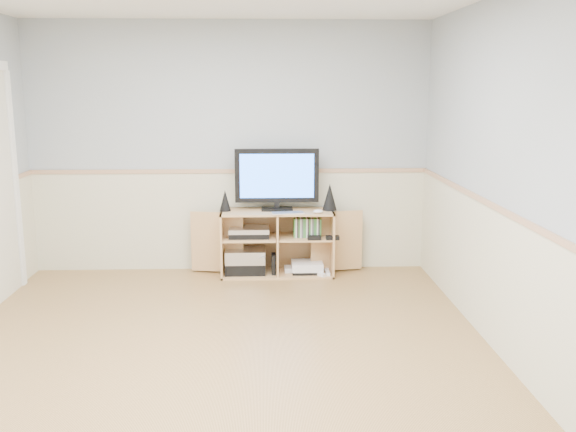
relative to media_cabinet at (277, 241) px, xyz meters
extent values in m
cube|color=tan|center=(-0.47, -2.06, -0.34)|extent=(4.00, 4.50, 0.02)
cube|color=#A2ABB0|center=(1.54, -2.06, 0.92)|extent=(0.02, 4.50, 2.50)
cube|color=#A2ABB0|center=(-0.47, 0.20, 0.92)|extent=(4.00, 0.02, 2.50)
cube|color=#A2ABB0|center=(-0.47, -4.32, 0.92)|extent=(4.00, 0.02, 2.50)
cube|color=beige|center=(-0.47, 0.18, 0.17)|extent=(4.00, 0.01, 1.00)
cube|color=tan|center=(-0.47, 0.17, 0.69)|extent=(4.00, 0.02, 0.04)
cube|color=tan|center=(0.00, -0.05, -0.32)|extent=(1.11, 0.42, 0.02)
cube|color=tan|center=(0.00, -0.05, 0.31)|extent=(1.11, 0.42, 0.02)
cube|color=tan|center=(-0.55, -0.05, -0.01)|extent=(0.02, 0.42, 0.65)
cube|color=tan|center=(0.55, -0.05, -0.01)|extent=(0.02, 0.42, 0.65)
cube|color=tan|center=(0.00, 0.15, -0.01)|extent=(1.11, 0.02, 0.65)
cube|color=tan|center=(0.00, -0.05, -0.01)|extent=(0.02, 0.40, 0.61)
cube|color=tan|center=(-0.28, -0.05, 0.05)|extent=(0.53, 0.38, 0.02)
cube|color=tan|center=(0.28, -0.05, 0.05)|extent=(0.53, 0.38, 0.02)
cube|color=tan|center=(-0.60, 0.00, -0.01)|extent=(0.53, 0.11, 0.61)
cube|color=tan|center=(0.60, 0.00, -0.01)|extent=(0.53, 0.11, 0.61)
cube|color=black|center=(0.00, 0.00, 0.33)|extent=(0.31, 0.18, 0.02)
cube|color=black|center=(0.00, 0.00, 0.37)|extent=(0.05, 0.04, 0.06)
cube|color=black|center=(0.00, 0.00, 0.66)|extent=(0.83, 0.05, 0.53)
cube|color=blue|center=(0.00, -0.03, 0.66)|extent=(0.73, 0.01, 0.43)
cone|color=black|center=(-0.51, -0.03, 0.42)|extent=(0.11, 0.11, 0.21)
cone|color=black|center=(0.52, -0.03, 0.45)|extent=(0.14, 0.14, 0.27)
cube|color=white|center=(0.10, -0.19, 0.32)|extent=(0.33, 0.17, 0.01)
ellipsoid|color=white|center=(0.40, -0.19, 0.34)|extent=(0.11, 0.08, 0.04)
cube|color=black|center=(-0.32, -0.05, -0.26)|extent=(0.40, 0.30, 0.11)
cube|color=silver|center=(-0.32, -0.05, -0.14)|extent=(0.40, 0.30, 0.13)
cube|color=black|center=(-0.28, -0.05, 0.08)|extent=(0.40, 0.28, 0.05)
cube|color=silver|center=(-0.28, -0.05, 0.13)|extent=(0.40, 0.28, 0.05)
cube|color=black|center=(-0.04, -0.10, -0.21)|extent=(0.04, 0.14, 0.20)
cube|color=white|center=(0.18, -0.02, -0.29)|extent=(0.21, 0.16, 0.05)
cube|color=black|center=(0.30, -0.07, -0.30)|extent=(0.30, 0.24, 0.03)
cube|color=white|center=(0.30, -0.07, -0.24)|extent=(0.31, 0.26, 0.08)
cube|color=white|center=(0.50, -0.15, -0.30)|extent=(0.04, 0.14, 0.03)
cube|color=white|center=(0.48, 0.01, -0.30)|extent=(0.09, 0.15, 0.03)
cube|color=#3F8C3F|center=(0.30, -0.07, 0.15)|extent=(0.27, 0.13, 0.19)
cube|color=white|center=(0.53, 0.17, 0.27)|extent=(0.12, 0.03, 0.12)
camera|label=1|loc=(-0.13, -6.28, 1.53)|focal=40.00mm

